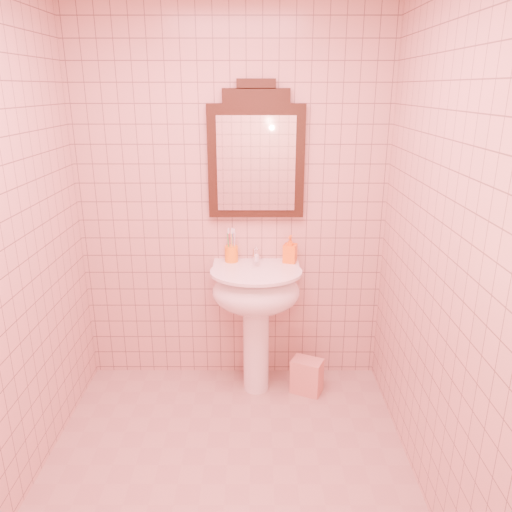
{
  "coord_description": "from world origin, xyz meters",
  "views": [
    {
      "loc": [
        0.16,
        -2.07,
        1.95
      ],
      "look_at": [
        0.16,
        0.55,
        1.07
      ],
      "focal_mm": 35.0,
      "sensor_mm": 36.0,
      "label": 1
    }
  ],
  "objects_px": {
    "pedestal_sink": "(256,299)",
    "soap_dispenser": "(290,249)",
    "towel": "(307,376)",
    "mirror": "(256,156)",
    "toothbrush_cup": "(231,254)"
  },
  "relations": [
    {
      "from": "pedestal_sink",
      "to": "soap_dispenser",
      "type": "bearing_deg",
      "value": 34.13
    },
    {
      "from": "towel",
      "to": "pedestal_sink",
      "type": "bearing_deg",
      "value": 174.0
    },
    {
      "from": "mirror",
      "to": "toothbrush_cup",
      "type": "bearing_deg",
      "value": -165.8
    },
    {
      "from": "pedestal_sink",
      "to": "towel",
      "type": "height_order",
      "value": "pedestal_sink"
    },
    {
      "from": "toothbrush_cup",
      "to": "mirror",
      "type": "bearing_deg",
      "value": 14.2
    },
    {
      "from": "mirror",
      "to": "toothbrush_cup",
      "type": "relative_size",
      "value": 4.23
    },
    {
      "from": "pedestal_sink",
      "to": "toothbrush_cup",
      "type": "bearing_deg",
      "value": 135.4
    },
    {
      "from": "toothbrush_cup",
      "to": "soap_dispenser",
      "type": "bearing_deg",
      "value": -1.45
    },
    {
      "from": "mirror",
      "to": "soap_dispenser",
      "type": "bearing_deg",
      "value": -12.9
    },
    {
      "from": "pedestal_sink",
      "to": "mirror",
      "type": "height_order",
      "value": "mirror"
    },
    {
      "from": "mirror",
      "to": "soap_dispenser",
      "type": "relative_size",
      "value": 4.65
    },
    {
      "from": "toothbrush_cup",
      "to": "soap_dispenser",
      "type": "height_order",
      "value": "toothbrush_cup"
    },
    {
      "from": "toothbrush_cup",
      "to": "towel",
      "type": "xyz_separation_m",
      "value": [
        0.5,
        -0.2,
        -0.8
      ]
    },
    {
      "from": "toothbrush_cup",
      "to": "towel",
      "type": "bearing_deg",
      "value": -21.3
    },
    {
      "from": "mirror",
      "to": "soap_dispenser",
      "type": "height_order",
      "value": "mirror"
    }
  ]
}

